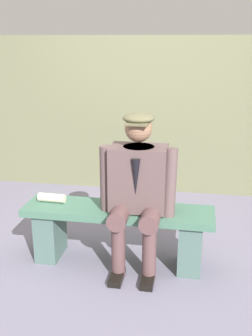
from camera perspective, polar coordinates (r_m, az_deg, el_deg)
The scene contains 5 objects.
ground_plane at distance 3.58m, azimuth -1.08°, elevation -12.88°, with size 30.00×30.00×0.00m, color slate.
bench at distance 3.43m, azimuth -1.11°, elevation -8.34°, with size 1.57×0.39×0.49m.
seated_man at distance 3.21m, azimuth 1.61°, elevation -2.53°, with size 0.61×0.54×1.28m.
rolled_magazine at distance 3.53m, azimuth -10.34°, elevation -4.12°, with size 0.07×0.07×0.23m, color beige.
stadium_wall at distance 5.02m, azimuth 3.03°, elevation 7.42°, with size 12.00×0.24×1.86m, color #67694C.
Camera 1 is at (-0.61, 3.03, 1.82)m, focal length 43.59 mm.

